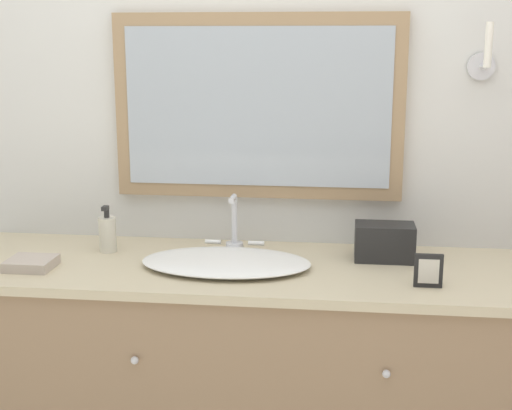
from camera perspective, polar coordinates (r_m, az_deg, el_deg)
The scene contains 7 objects.
wall_back at distance 2.52m, azimuth 1.75°, elevation 6.14°, with size 8.00×0.18×2.55m.
vanity_counter at distance 2.46m, azimuth 0.95°, elevation -14.56°, with size 2.10×0.59×0.87m.
sink_basin at distance 2.29m, azimuth -2.39°, elevation -4.48°, with size 0.54×0.38×0.20m.
soap_bottle at distance 2.49m, azimuth -11.79°, elevation -2.24°, with size 0.06×0.06×0.16m.
appliance_box at distance 2.38m, azimuth 10.24°, elevation -2.94°, with size 0.19×0.12×0.12m.
picture_frame at distance 2.15m, azimuth 13.63°, elevation -5.14°, with size 0.08×0.01×0.10m.
hand_towel_near_sink at distance 2.38m, azimuth -17.54°, elevation -4.47°, with size 0.14×0.13×0.03m.
Camera 1 is at (0.22, -1.85, 1.58)m, focal length 50.00 mm.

